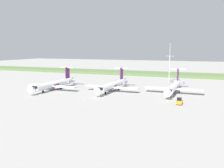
% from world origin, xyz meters
% --- Properties ---
extents(ground_plane, '(500.00, 500.00, 0.00)m').
position_xyz_m(ground_plane, '(0.00, 30.00, 0.00)').
color(ground_plane, '#9E9B96').
extents(grass_berm, '(320.00, 20.00, 1.78)m').
position_xyz_m(grass_berm, '(0.00, 79.55, 0.89)').
color(grass_berm, '#597542').
rests_on(grass_berm, ground).
extents(regional_jet_nearest, '(22.81, 31.00, 9.00)m').
position_xyz_m(regional_jet_nearest, '(-24.45, 6.10, 2.54)').
color(regional_jet_nearest, white).
rests_on(regional_jet_nearest, ground).
extents(regional_jet_second, '(22.81, 31.00, 9.00)m').
position_xyz_m(regional_jet_second, '(0.16, 12.55, 2.54)').
color(regional_jet_second, white).
rests_on(regional_jet_second, ground).
extents(regional_jet_third, '(22.81, 31.00, 9.00)m').
position_xyz_m(regional_jet_third, '(24.50, 17.65, 2.54)').
color(regional_jet_third, white).
rests_on(regional_jet_third, ground).
extents(antenna_mast, '(4.40, 0.50, 21.02)m').
position_xyz_m(antenna_mast, '(17.56, 48.56, 8.76)').
color(antenna_mast, '#B2B2B7').
rests_on(antenna_mast, ground).
extents(baggage_tug, '(1.72, 3.20, 2.30)m').
position_xyz_m(baggage_tug, '(29.15, -3.16, 1.00)').
color(baggage_tug, orange).
rests_on(baggage_tug, ground).
extents(safety_cone_front_marker, '(0.44, 0.44, 0.55)m').
position_xyz_m(safety_cone_front_marker, '(-0.40, -9.33, 0.28)').
color(safety_cone_front_marker, orange).
rests_on(safety_cone_front_marker, ground).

